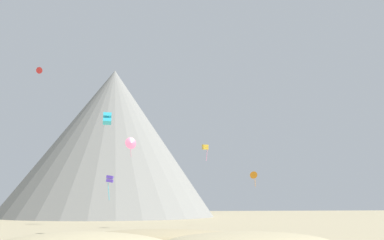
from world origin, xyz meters
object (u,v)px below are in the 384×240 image
object	(u,v)px
bush_near_left	(217,236)
kite_cyan_mid	(107,119)
bush_ridge_crest	(198,237)
kite_orange_low	(254,175)
rock_massif	(112,145)
kite_red_high	(40,70)
kite_gold_mid	(205,147)
kite_indigo_low	(110,179)
kite_rainbow_mid	(131,143)

from	to	relation	value
bush_near_left	kite_cyan_mid	world-z (taller)	kite_cyan_mid
bush_ridge_crest	kite_orange_low	world-z (taller)	kite_orange_low
rock_massif	kite_red_high	size ratio (longest dim) A/B	67.76
kite_cyan_mid	bush_ridge_crest	bearing A→B (deg)	-47.93
bush_ridge_crest	kite_red_high	bearing A→B (deg)	131.07
kite_gold_mid	kite_red_high	bearing A→B (deg)	151.93
bush_ridge_crest	kite_red_high	xyz separation A→B (m)	(-27.67, 31.76, 31.54)
rock_massif	kite_red_high	distance (m)	63.53
kite_red_high	kite_gold_mid	world-z (taller)	kite_red_high
rock_massif	kite_indigo_low	distance (m)	85.98
kite_orange_low	bush_ridge_crest	bearing A→B (deg)	89.81
kite_red_high	kite_orange_low	bearing A→B (deg)	-171.18
kite_orange_low	kite_cyan_mid	bearing A→B (deg)	56.63
bush_near_left	kite_indigo_low	distance (m)	18.16
bush_near_left	kite_orange_low	xyz separation A→B (m)	(13.98, 24.84, 9.69)
rock_massif	kite_orange_low	world-z (taller)	rock_massif
kite_red_high	bush_ridge_crest	bearing A→B (deg)	147.85
kite_orange_low	kite_gold_mid	bearing A→B (deg)	65.36
bush_ridge_crest	kite_indigo_low	xyz separation A→B (m)	(-11.55, 9.18, 7.69)
rock_massif	kite_cyan_mid	size ratio (longest dim) A/B	55.76
kite_orange_low	kite_gold_mid	size ratio (longest dim) A/B	1.01
kite_rainbow_mid	kite_orange_low	xyz separation A→B (m)	(24.74, -6.45, -6.90)
bush_ridge_crest	kite_gold_mid	distance (m)	23.48
kite_red_high	kite_gold_mid	distance (m)	39.35
rock_massif	kite_orange_low	distance (m)	75.78
kite_orange_low	kite_cyan_mid	size ratio (longest dim) A/B	1.66
kite_indigo_low	bush_near_left	bearing A→B (deg)	-116.04
kite_cyan_mid	kite_rainbow_mid	bearing A→B (deg)	74.88
bush_ridge_crest	kite_indigo_low	bearing A→B (deg)	141.53
bush_ridge_crest	bush_near_left	world-z (taller)	bush_near_left
bush_ridge_crest	kite_cyan_mid	world-z (taller)	kite_cyan_mid
kite_red_high	kite_cyan_mid	bearing A→B (deg)	145.30
rock_massif	kite_orange_low	size ratio (longest dim) A/B	33.63
kite_cyan_mid	kite_indigo_low	size ratio (longest dim) A/B	0.51
bush_ridge_crest	kite_red_high	size ratio (longest dim) A/B	0.66
kite_orange_low	kite_cyan_mid	distance (m)	32.75
bush_ridge_crest	kite_indigo_low	size ratio (longest dim) A/B	0.28
bush_near_left	kite_indigo_low	xyz separation A→B (m)	(-14.15, 8.45, 7.63)
kite_cyan_mid	rock_massif	bearing A→B (deg)	88.34
kite_red_high	kite_gold_mid	bearing A→B (deg)	174.01
kite_rainbow_mid	kite_cyan_mid	world-z (taller)	kite_cyan_mid
rock_massif	kite_rainbow_mid	xyz separation A→B (m)	(5.47, -61.36, -8.34)
kite_rainbow_mid	kite_orange_low	distance (m)	26.48
kite_rainbow_mid	kite_gold_mid	xyz separation A→B (m)	(13.05, -13.92, -2.48)
kite_red_high	kite_rainbow_mid	distance (m)	24.55
kite_rainbow_mid	bush_near_left	bearing A→B (deg)	-93.53
rock_massif	kite_cyan_mid	distance (m)	81.02
kite_rainbow_mid	kite_gold_mid	distance (m)	19.24
bush_ridge_crest	kite_rainbow_mid	xyz separation A→B (m)	(-8.16, 32.01, 16.64)
kite_red_high	kite_gold_mid	xyz separation A→B (m)	(32.55, -13.66, -17.39)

